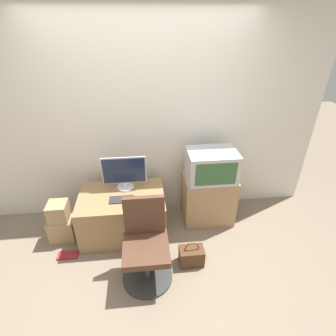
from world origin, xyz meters
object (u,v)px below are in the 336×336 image
object	(u,v)px
cardboard_box_lower	(63,228)
book	(68,255)
crt_tv	(212,165)
keyboard	(122,200)
mouse	(139,199)
office_chair	(146,247)
handbag	(191,256)
main_monitor	(124,173)

from	to	relation	value
cardboard_box_lower	book	size ratio (longest dim) A/B	1.35
crt_tv	keyboard	bearing A→B (deg)	-169.02
mouse	book	size ratio (longest dim) A/B	0.27
office_chair	book	distance (m)	1.03
office_chair	book	world-z (taller)	office_chair
mouse	book	xyz separation A→B (m)	(-0.84, -0.23, -0.56)
cardboard_box_lower	office_chair	bearing A→B (deg)	-31.94
mouse	office_chair	bearing A→B (deg)	-83.98
book	cardboard_box_lower	bearing A→B (deg)	108.60
cardboard_box_lower	book	world-z (taller)	cardboard_box_lower
mouse	crt_tv	xyz separation A→B (m)	(0.89, 0.23, 0.26)
keyboard	mouse	xyz separation A→B (m)	(0.19, -0.02, 0.01)
office_chair	handbag	world-z (taller)	office_chair
book	main_monitor	bearing A→B (deg)	36.25
book	handbag	bearing A→B (deg)	-9.75
main_monitor	office_chair	world-z (taller)	main_monitor
office_chair	book	xyz separation A→B (m)	(-0.90, 0.32, -0.37)
keyboard	book	distance (m)	0.89
handbag	crt_tv	bearing A→B (deg)	64.09
book	mouse	bearing A→B (deg)	15.59
crt_tv	main_monitor	bearing A→B (deg)	177.83
main_monitor	handbag	size ratio (longest dim) A/B	1.72
main_monitor	mouse	size ratio (longest dim) A/B	8.59
keyboard	book	size ratio (longest dim) A/B	1.24
mouse	cardboard_box_lower	xyz separation A→B (m)	(-0.94, 0.07, -0.42)
crt_tv	cardboard_box_lower	distance (m)	1.96
mouse	main_monitor	bearing A→B (deg)	120.43
office_chair	handbag	xyz separation A→B (m)	(0.49, 0.09, -0.28)
cardboard_box_lower	main_monitor	bearing A→B (deg)	14.40
office_chair	cardboard_box_lower	distance (m)	1.20
main_monitor	mouse	bearing A→B (deg)	-59.57
keyboard	handbag	distance (m)	1.00
keyboard	handbag	world-z (taller)	keyboard
keyboard	crt_tv	distance (m)	1.13
book	keyboard	bearing A→B (deg)	21.24
main_monitor	keyboard	size ratio (longest dim) A/B	1.86
mouse	office_chair	distance (m)	0.59
handbag	book	world-z (taller)	handbag
office_chair	cardboard_box_lower	bearing A→B (deg)	148.06
cardboard_box_lower	keyboard	bearing A→B (deg)	-3.65
mouse	crt_tv	bearing A→B (deg)	14.35
mouse	book	world-z (taller)	mouse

